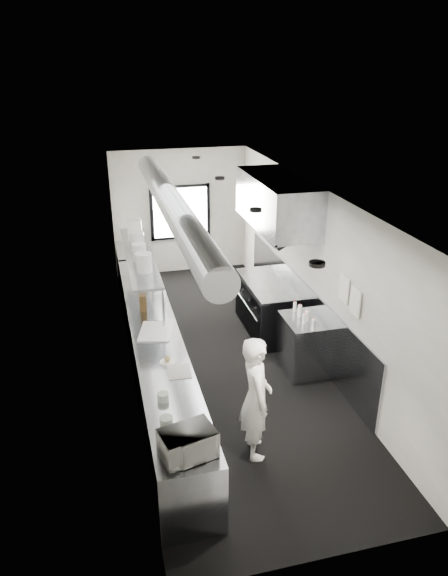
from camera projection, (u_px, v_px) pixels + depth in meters
floor at (223, 356)px, 8.75m from camera, size 3.00×8.00×0.01m
ceiling at (222, 191)px, 7.62m from camera, size 3.00×8.00×0.01m
wall_back at (180, 212)px, 11.73m from camera, size 3.00×0.02×2.80m
wall_front at (330, 449)px, 4.63m from camera, size 3.00×0.02×2.80m
wall_left at (126, 289)px, 7.85m from camera, size 0.02×8.00×2.80m
wall_right at (312, 271)px, 8.51m from camera, size 0.02×8.00×2.80m
wall_cladding at (301, 310)px, 9.12m from camera, size 0.03×5.50×1.10m
hvac_duct at (171, 204)px, 7.92m from camera, size 0.40×6.40×0.40m
service_window at (180, 212)px, 11.70m from camera, size 1.36×0.05×1.25m
exhaust_hood at (277, 202)px, 8.65m from camera, size 0.81×2.20×0.88m
prep_counter at (157, 357)px, 7.87m from camera, size 0.70×6.00×0.90m
pass_shelf at (139, 256)px, 8.75m from camera, size 0.45×3.00×0.68m
range at (269, 307)px, 9.41m from camera, size 0.88×1.60×0.94m
bottle_station at (304, 345)px, 8.20m from camera, size 0.65×0.80×0.90m
far_work_table at (135, 269)px, 11.15m from camera, size 0.70×1.20×0.90m
notice_sheet_a at (344, 288)px, 7.36m from camera, size 0.02×0.28×0.38m
notice_sheet_b at (355, 302)px, 7.07m from camera, size 0.02×0.28×0.38m
line_cook at (256, 398)px, 6.32m from camera, size 0.45×0.63×1.63m
microwave at (188, 444)px, 5.22m from camera, size 0.58×0.49×0.30m
deli_tub_a at (166, 421)px, 5.69m from camera, size 0.20×0.20×0.11m
deli_tub_b at (163, 397)px, 6.11m from camera, size 0.17×0.17×0.10m
newspaper at (179, 371)px, 6.69m from camera, size 0.31×0.38×0.01m
small_plate at (168, 362)px, 6.88m from camera, size 0.27×0.27×0.02m
pastry at (167, 359)px, 6.86m from camera, size 0.08×0.08×0.08m
cutting_board at (156, 331)px, 7.64m from camera, size 0.59×0.70×0.02m
knife_block at (143, 301)px, 8.30m from camera, size 0.12×0.25×0.27m
plate_stack_a at (144, 262)px, 7.97m from camera, size 0.26×0.26×0.30m
plate_stack_b at (139, 253)px, 8.38m from camera, size 0.29×0.29×0.29m
plate_stack_c at (137, 241)px, 8.83m from camera, size 0.31×0.31×0.33m
plate_stack_d at (135, 230)px, 9.30m from camera, size 0.29×0.29×0.39m
squeeze_bottle_a at (314, 325)px, 7.67m from camera, size 0.07×0.07×0.17m
squeeze_bottle_b at (304, 319)px, 7.86m from camera, size 0.06×0.06×0.17m
squeeze_bottle_c at (307, 316)px, 7.94m from camera, size 0.07×0.07×0.17m
squeeze_bottle_d at (300, 311)px, 8.08m from camera, size 0.07×0.07×0.19m
squeeze_bottle_e at (295, 307)px, 8.24m from camera, size 0.06×0.06×0.16m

